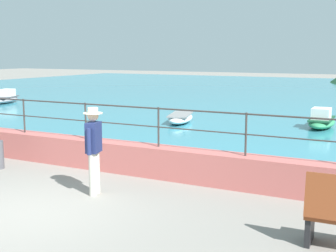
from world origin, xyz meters
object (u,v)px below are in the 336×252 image
object	(u,v)px
person_walking	(94,146)
boat_1	(180,118)
boat_4	(322,121)
boat_5	(6,98)

from	to	relation	value
person_walking	boat_1	world-z (taller)	person_walking
boat_4	boat_5	bearing A→B (deg)	177.15
person_walking	boat_4	distance (m)	10.69
boat_1	boat_5	distance (m)	12.11
person_walking	boat_4	world-z (taller)	person_walking
boat_5	boat_4	bearing A→B (deg)	-2.85
person_walking	boat_1	xyz separation A→B (m)	(-2.47, 9.03, -0.72)
person_walking	boat_4	size ratio (longest dim) A/B	0.76
boat_1	boat_4	bearing A→B (deg)	13.84
boat_5	boat_1	bearing A→B (deg)	-10.16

